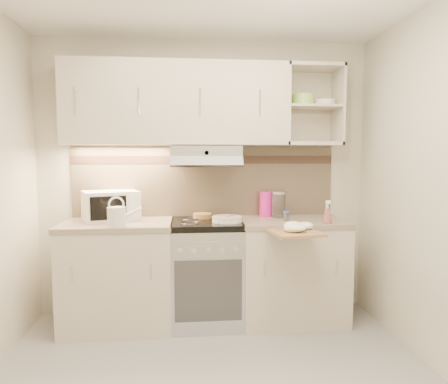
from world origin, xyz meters
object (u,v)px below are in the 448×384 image
object	(u,v)px
spray_bottle	(327,214)
pink_pitcher	(266,204)
glass_jar	(279,204)
cutting_board	(296,233)
plate_stack	(227,219)
microwave	(111,205)
electric_range	(207,272)
watering_can	(118,216)

from	to	relation	value
spray_bottle	pink_pitcher	bearing A→B (deg)	159.38
glass_jar	cutting_board	distance (m)	0.60
plate_stack	microwave	bearing A→B (deg)	168.71
pink_pitcher	spray_bottle	bearing A→B (deg)	-36.69
pink_pitcher	electric_range	bearing A→B (deg)	-152.74
watering_can	pink_pitcher	bearing A→B (deg)	5.16
electric_range	spray_bottle	distance (m)	1.14
watering_can	plate_stack	bearing A→B (deg)	-4.34
plate_stack	cutting_board	size ratio (longest dim) A/B	0.70
electric_range	watering_can	xyz separation A→B (m)	(-0.71, -0.22, 0.53)
watering_can	pink_pitcher	size ratio (longest dim) A/B	1.20
microwave	cutting_board	xyz separation A→B (m)	(1.49, -0.58, -0.16)
cutting_board	watering_can	bearing A→B (deg)	162.12
electric_range	spray_bottle	world-z (taller)	spray_bottle
microwave	watering_can	world-z (taller)	microwave
spray_bottle	cutting_board	world-z (taller)	spray_bottle
microwave	spray_bottle	distance (m)	1.85
spray_bottle	microwave	bearing A→B (deg)	-166.86
microwave	spray_bottle	xyz separation A→B (m)	(1.82, -0.34, -0.05)
electric_range	glass_jar	distance (m)	0.88
microwave	pink_pitcher	bearing A→B (deg)	-17.87
microwave	plate_stack	bearing A→B (deg)	-32.61
electric_range	cutting_board	xyz separation A→B (m)	(0.66, -0.46, 0.42)
electric_range	glass_jar	xyz separation A→B (m)	(0.66, 0.12, 0.57)
watering_can	cutting_board	bearing A→B (deg)	-23.10
watering_can	cutting_board	world-z (taller)	watering_can
plate_stack	pink_pitcher	world-z (taller)	pink_pitcher
microwave	watering_can	size ratio (longest dim) A/B	1.93
plate_stack	cutting_board	xyz separation A→B (m)	(0.49, -0.38, -0.05)
glass_jar	electric_range	bearing A→B (deg)	-169.73
watering_can	glass_jar	world-z (taller)	watering_can
electric_range	microwave	world-z (taller)	microwave
microwave	glass_jar	distance (m)	1.49
glass_jar	spray_bottle	xyz separation A→B (m)	(0.33, -0.34, -0.04)
electric_range	plate_stack	world-z (taller)	plate_stack
watering_can	electric_range	bearing A→B (deg)	3.99
glass_jar	cutting_board	size ratio (longest dim) A/B	0.65
glass_jar	cutting_board	bearing A→B (deg)	-89.76
microwave	glass_jar	size ratio (longest dim) A/B	2.28
plate_stack	cutting_board	bearing A→B (deg)	-37.48
plate_stack	spray_bottle	xyz separation A→B (m)	(0.82, -0.14, 0.05)
microwave	pink_pitcher	distance (m)	1.39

